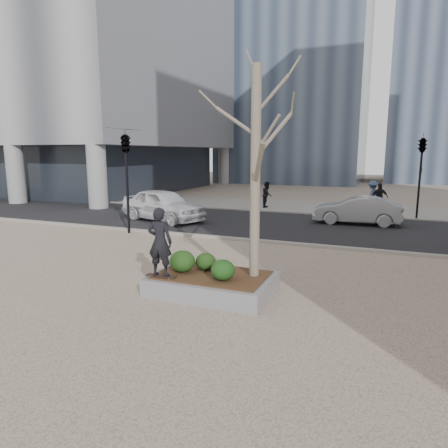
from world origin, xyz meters
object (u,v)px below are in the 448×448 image
at_px(planter, 212,284).
at_px(police_car, 163,205).
at_px(skateboard, 161,277).
at_px(skateboarder, 160,242).

bearing_deg(planter, police_car, 127.10).
distance_m(skateboard, skateboarder, 0.88).
distance_m(planter, skateboarder, 1.72).
relative_size(skateboard, police_car, 0.16).
bearing_deg(police_car, planter, -126.15).
relative_size(planter, skateboard, 3.85).
relative_size(planter, skateboarder, 1.78).
height_order(skateboarder, police_car, skateboarder).
distance_m(skateboard, police_car, 11.13).
xyz_separation_m(planter, police_car, (-6.72, 8.88, 0.62)).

